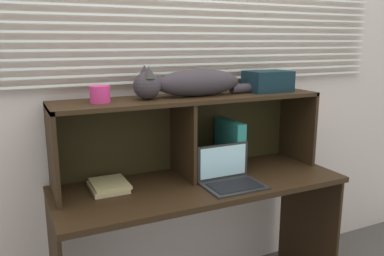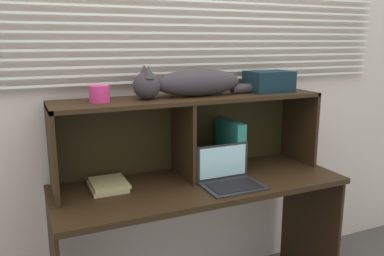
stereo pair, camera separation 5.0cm
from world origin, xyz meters
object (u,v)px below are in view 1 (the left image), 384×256
object	(u,v)px
book_stack	(109,186)
binder_upright	(230,145)
small_basket	(100,94)
storage_box	(268,81)
laptop	(230,177)
cat	(190,83)

from	to	relation	value
book_stack	binder_upright	bearing A→B (deg)	0.45
small_basket	storage_box	world-z (taller)	storage_box
book_stack	storage_box	xyz separation A→B (m)	(0.98, 0.01, 0.49)
laptop	book_stack	xyz separation A→B (m)	(-0.60, 0.21, -0.02)
cat	laptop	world-z (taller)	cat
laptop	binder_upright	xyz separation A→B (m)	(0.12, 0.22, 0.11)
binder_upright	small_basket	xyz separation A→B (m)	(-0.74, 0.00, 0.34)
book_stack	small_basket	size ratio (longest dim) A/B	2.27
small_basket	storage_box	size ratio (longest dim) A/B	0.38
binder_upright	storage_box	distance (m)	0.44
laptop	binder_upright	world-z (taller)	binder_upright
laptop	small_basket	world-z (taller)	small_basket
binder_upright	storage_box	size ratio (longest dim) A/B	1.14
cat	binder_upright	distance (m)	0.45
binder_upright	cat	bearing A→B (deg)	180.00
laptop	binder_upright	bearing A→B (deg)	60.34
cat	book_stack	world-z (taller)	cat
laptop	small_basket	size ratio (longest dim) A/B	3.14
cat	book_stack	size ratio (longest dim) A/B	3.69
small_basket	storage_box	bearing A→B (deg)	0.00
binder_upright	storage_box	world-z (taller)	storage_box
laptop	storage_box	size ratio (longest dim) A/B	1.19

